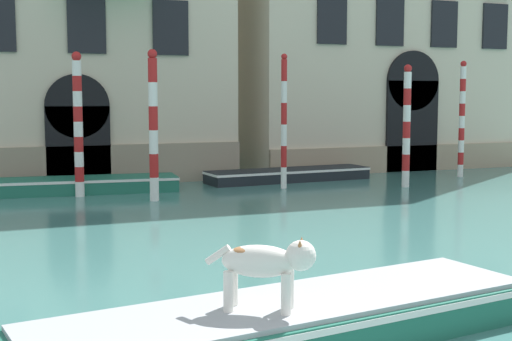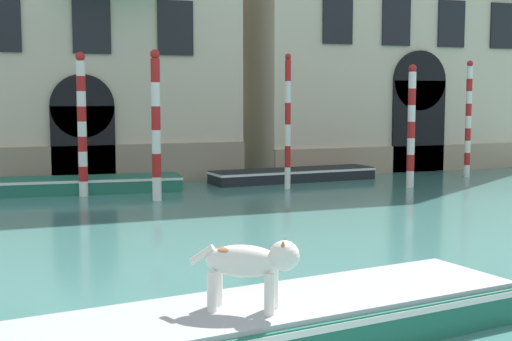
# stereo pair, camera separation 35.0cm
# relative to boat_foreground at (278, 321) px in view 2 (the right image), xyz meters

# --- Properties ---
(boat_foreground) EXTENTS (6.83, 2.64, 0.53)m
(boat_foreground) POSITION_rel_boat_foreground_xyz_m (0.00, 0.00, 0.00)
(boat_foreground) COLOR #1E6651
(boat_foreground) RESTS_ON ground_plane
(dog_on_deck) EXTENTS (1.14, 0.81, 0.85)m
(dog_on_deck) POSITION_rel_boat_foreground_xyz_m (-0.43, -0.24, 0.81)
(dog_on_deck) COLOR silver
(dog_on_deck) RESTS_ON boat_foreground
(boat_moored_near_palazzo) EXTENTS (5.68, 2.01, 0.47)m
(boat_moored_near_palazzo) POSITION_rel_boat_foreground_xyz_m (-0.31, 14.50, -0.04)
(boat_moored_near_palazzo) COLOR #1E6651
(boat_moored_near_palazzo) RESTS_ON ground_plane
(boat_moored_far) EXTENTS (5.98, 1.74, 0.43)m
(boat_moored_far) POSITION_rel_boat_foreground_xyz_m (6.67, 14.87, -0.06)
(boat_moored_far) COLOR black
(boat_moored_far) RESTS_ON ground_plane
(mooring_pole_0) EXTENTS (0.25, 0.25, 3.96)m
(mooring_pole_0) POSITION_rel_boat_foreground_xyz_m (9.58, 12.03, 1.72)
(mooring_pole_0) COLOR white
(mooring_pole_0) RESTS_ON ground_plane
(mooring_pole_1) EXTENTS (0.22, 0.22, 4.21)m
(mooring_pole_1) POSITION_rel_boat_foreground_xyz_m (13.10, 13.77, 1.84)
(mooring_pole_1) COLOR white
(mooring_pole_1) RESTS_ON ground_plane
(mooring_pole_2) EXTENTS (0.28, 0.28, 4.24)m
(mooring_pole_2) POSITION_rel_boat_foreground_xyz_m (-0.61, 13.70, 1.86)
(mooring_pole_2) COLOR white
(mooring_pole_2) RESTS_ON ground_plane
(mooring_pole_3) EXTENTS (0.27, 0.27, 4.26)m
(mooring_pole_3) POSITION_rel_boat_foreground_xyz_m (1.23, 12.05, 1.86)
(mooring_pole_3) COLOR white
(mooring_pole_3) RESTS_ON ground_plane
(mooring_pole_4) EXTENTS (0.19, 0.19, 4.28)m
(mooring_pole_4) POSITION_rel_boat_foreground_xyz_m (5.73, 13.15, 1.87)
(mooring_pole_4) COLOR white
(mooring_pole_4) RESTS_ON ground_plane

